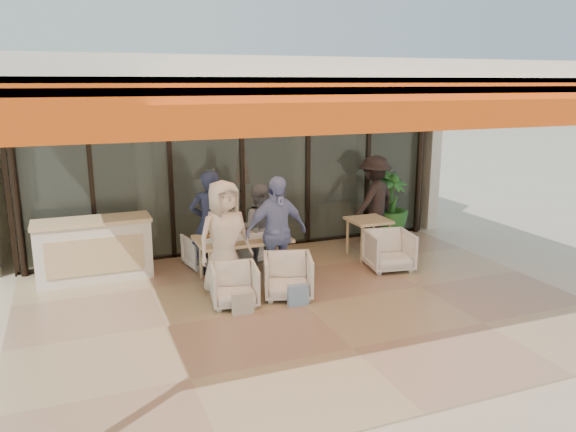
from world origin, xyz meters
name	(u,v)px	position (x,y,z in m)	size (l,w,h in m)	color
ground	(304,306)	(0.00, 0.00, 0.00)	(70.00, 70.00, 0.00)	#C6B293
terrace_floor	(304,306)	(0.00, 0.00, 0.01)	(8.00, 6.00, 0.01)	tan
terrace_structure	(314,78)	(0.00, -0.26, 3.25)	(8.00, 6.00, 3.40)	silver
glass_storefront	(242,169)	(0.00, 3.00, 1.60)	(8.08, 0.10, 3.20)	#9EADA3
interior_block	(211,126)	(0.01, 5.31, 2.23)	(9.05, 3.62, 3.52)	silver
host_counter	(94,249)	(-2.77, 2.30, 0.53)	(1.85, 0.65, 1.04)	silver
dining_table	(242,241)	(-0.52, 1.36, 0.69)	(1.50, 0.90, 0.93)	#E0BD88
chair_far_left	(204,249)	(-0.94, 2.31, 0.33)	(0.64, 0.60, 0.66)	white
chair_far_right	(249,245)	(-0.10, 2.31, 0.32)	(0.62, 0.58, 0.63)	white
chair_near_left	(234,283)	(-0.94, 0.41, 0.34)	(0.66, 0.62, 0.68)	white
chair_near_right	(288,274)	(-0.10, 0.41, 0.37)	(0.72, 0.67, 0.74)	white
diner_navy	(210,224)	(-0.94, 1.81, 0.90)	(0.66, 0.43, 1.81)	#1A203B
diner_grey	(258,227)	(-0.10, 1.81, 0.77)	(0.74, 0.58, 1.53)	slate
diner_cream	(224,238)	(-0.94, 0.91, 0.89)	(0.87, 0.57, 1.79)	beige
diner_periwinkle	(276,233)	(-0.10, 0.91, 0.90)	(1.05, 0.44, 1.79)	#7690C5
tote_bag_cream	(243,304)	(-0.94, 0.01, 0.17)	(0.30, 0.10, 0.34)	silver
tote_bag_blue	(298,296)	(-0.10, 0.01, 0.17)	(0.30, 0.10, 0.34)	#99BFD8
side_table	(368,225)	(2.02, 1.70, 0.64)	(0.70, 0.70, 0.74)	#E0BD88
side_chair	(389,249)	(2.02, 0.95, 0.38)	(0.74, 0.69, 0.76)	white
standing_woman	(374,200)	(2.58, 2.49, 0.90)	(1.16, 0.67, 1.79)	black
potted_palm	(389,204)	(3.13, 2.79, 0.72)	(0.81, 0.81, 1.44)	#1E5919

